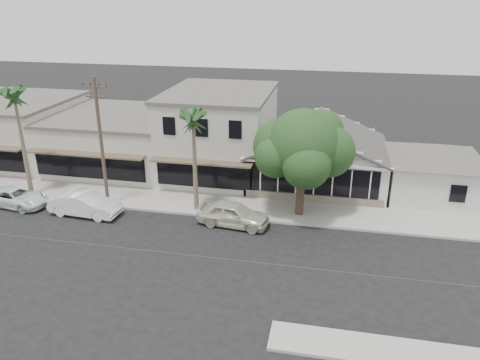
% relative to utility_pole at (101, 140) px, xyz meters
% --- Properties ---
extents(ground, '(140.00, 140.00, 0.00)m').
position_rel_utility_pole_xyz_m(ground, '(9.00, -5.20, -4.79)').
color(ground, black).
rests_on(ground, ground).
extents(sidewalk_north, '(90.00, 3.50, 0.15)m').
position_rel_utility_pole_xyz_m(sidewalk_north, '(1.00, 1.55, -4.71)').
color(sidewalk_north, '#9E9991').
rests_on(sidewalk_north, ground).
extents(corner_shop, '(10.40, 8.60, 5.10)m').
position_rel_utility_pole_xyz_m(corner_shop, '(14.00, 7.27, -2.17)').
color(corner_shop, silver).
rests_on(corner_shop, ground).
extents(side_cottage, '(6.00, 6.00, 3.00)m').
position_rel_utility_pole_xyz_m(side_cottage, '(22.20, 6.30, -3.29)').
color(side_cottage, silver).
rests_on(side_cottage, ground).
extents(row_building_near, '(8.00, 10.00, 6.50)m').
position_rel_utility_pole_xyz_m(row_building_near, '(6.00, 8.30, -1.54)').
color(row_building_near, beige).
rests_on(row_building_near, ground).
extents(row_building_midnear, '(10.00, 10.00, 4.20)m').
position_rel_utility_pole_xyz_m(row_building_midnear, '(-3.00, 8.30, -2.69)').
color(row_building_midnear, silver).
rests_on(row_building_midnear, ground).
extents(row_building_midfar, '(11.00, 10.00, 5.00)m').
position_rel_utility_pole_xyz_m(row_building_midfar, '(-13.50, 8.30, -2.29)').
color(row_building_midfar, beige).
rests_on(row_building_midfar, ground).
extents(utility_pole, '(1.80, 0.24, 9.00)m').
position_rel_utility_pole_xyz_m(utility_pole, '(0.00, 0.00, 0.00)').
color(utility_pole, brown).
rests_on(utility_pole, ground).
extents(car_0, '(4.79, 2.36, 1.57)m').
position_rel_utility_pole_xyz_m(car_0, '(9.19, -1.06, -4.00)').
color(car_0, beige).
rests_on(car_0, ground).
extents(car_1, '(4.88, 1.95, 1.58)m').
position_rel_utility_pole_xyz_m(car_1, '(-0.84, -1.59, -4.00)').
color(car_1, white).
rests_on(car_1, ground).
extents(car_2, '(4.83, 2.68, 1.28)m').
position_rel_utility_pole_xyz_m(car_2, '(-6.27, -1.23, -4.15)').
color(car_2, white).
rests_on(car_2, ground).
extents(shade_tree, '(6.54, 5.92, 7.26)m').
position_rel_utility_pole_xyz_m(shade_tree, '(13.16, 1.37, -0.01)').
color(shade_tree, '#45362A').
rests_on(shade_tree, ground).
extents(palm_east, '(3.02, 3.02, 7.48)m').
position_rel_utility_pole_xyz_m(palm_east, '(6.25, 0.57, 1.60)').
color(palm_east, '#726651').
rests_on(palm_east, ground).
extents(palm_mid, '(2.84, 2.84, 8.43)m').
position_rel_utility_pole_xyz_m(palm_mid, '(-6.36, 0.56, 2.48)').
color(palm_mid, '#726651').
rests_on(palm_mid, ground).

